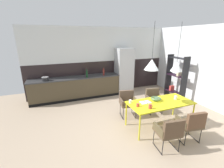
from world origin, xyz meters
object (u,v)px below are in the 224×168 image
mug_tall_blue (138,105)px  bottle_spice_small (104,72)px  bottle_oil_tall (87,74)px  cooking_pot (45,79)px  mug_white_ceramic (176,97)px  pendant_lamp_over_table_far (177,66)px  open_shelf_unit (176,77)px  armchair_corner_seat (127,100)px  open_book (145,102)px  mug_short_terracotta (150,107)px  fruit_bowl (156,99)px  armchair_far_side (170,130)px  armchair_by_stool (192,122)px  dining_table (160,104)px  pendant_lamp_over_table_near (152,65)px  bottle_wine_green (87,74)px  refrigerator_column (124,71)px  armchair_facing_counter (154,98)px  mug_glass_clear (130,101)px

mug_tall_blue → bottle_spice_small: bottle_spice_small is taller
bottle_spice_small → bottle_oil_tall: size_ratio=1.24×
cooking_pot → mug_white_ceramic: bearing=-38.6°
pendant_lamp_over_table_far → mug_white_ceramic: bearing=18.3°
open_shelf_unit → cooking_pot: bearing=-104.6°
armchair_corner_seat → open_shelf_unit: (2.45, 0.61, 0.35)m
armchair_corner_seat → bottle_oil_tall: 2.21m
mug_white_ceramic → open_book: bearing=172.6°
mug_white_ceramic → mug_short_terracotta: 1.03m
mug_white_ceramic → bottle_spice_small: size_ratio=0.42×
fruit_bowl → open_book: (-0.35, -0.02, -0.05)m
armchair_far_side → bottle_spice_small: bearing=101.9°
armchair_by_stool → cooking_pot: (-3.18, 3.58, 0.44)m
dining_table → bottle_spice_small: 2.88m
pendant_lamp_over_table_near → open_shelf_unit: bearing=32.9°
mug_white_ceramic → open_shelf_unit: open_shelf_unit is taller
cooking_pot → bottle_spice_small: bearing=0.5°
bottle_spice_small → bottle_wine_green: (-0.71, -0.08, 0.01)m
refrigerator_column → open_book: (-0.67, -2.76, -0.25)m
armchair_facing_counter → bottle_oil_tall: bearing=-40.9°
armchair_far_side → mug_white_ceramic: 1.32m
fruit_bowl → cooking_pot: size_ratio=1.19×
armchair_far_side → mug_tall_blue: (-0.29, 0.86, 0.26)m
cooking_pot → pendant_lamp_over_table_near: pendant_lamp_over_table_near is taller
mug_white_ceramic → bottle_wine_green: 3.32m
armchair_far_side → refrigerator_column: bearing=87.0°
refrigerator_column → fruit_bowl: size_ratio=6.92×
pendant_lamp_over_table_near → armchair_corner_seat: bearing=102.7°
dining_table → mug_white_ceramic: 0.53m
armchair_facing_counter → mug_glass_clear: mug_glass_clear is taller
bottle_oil_tall → armchair_corner_seat: bearing=-67.4°
armchair_by_stool → mug_white_ceramic: (0.26, 0.83, 0.26)m
mug_glass_clear → bottle_oil_tall: (-0.59, 2.64, 0.21)m
cooking_pot → mug_short_terracotta: bearing=-50.7°
dining_table → fruit_bowl: fruit_bowl is taller
armchair_by_stool → bottle_wine_green: (-1.67, 3.52, 0.50)m
dining_table → armchair_corner_seat: 1.05m
refrigerator_column → bottle_oil_tall: refrigerator_column is taller
armchair_by_stool → bottle_oil_tall: 4.08m
mug_glass_clear → fruit_bowl: bearing=-7.7°
refrigerator_column → armchair_facing_counter: (0.11, -2.08, -0.49)m
bottle_wine_green → mug_glass_clear: bearing=-75.6°
mug_glass_clear → open_book: bearing=-16.5°
pendant_lamp_over_table_near → bottle_spice_small: bearing=97.3°
open_book → mug_short_terracotta: mug_short_terracotta is taller
armchair_corner_seat → fruit_bowl: bearing=133.9°
dining_table → mug_glass_clear: mug_glass_clear is taller
armchair_corner_seat → mug_white_ceramic: size_ratio=6.19×
armchair_facing_counter → mug_tall_blue: bearing=45.9°
open_book → mug_white_ceramic: bearing=-7.4°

